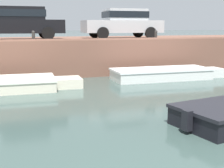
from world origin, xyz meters
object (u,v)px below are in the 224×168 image
(car_left_inner_black, at_px, (19,22))
(car_centre_silver, at_px, (123,22))
(boat_moored_central_white, at_px, (165,74))
(mooring_bollard_mid, at_px, (33,35))
(mooring_bollard_east, at_px, (156,34))

(car_left_inner_black, xyz_separation_m, car_centre_silver, (5.38, -0.00, -0.00))
(boat_moored_central_white, relative_size, mooring_bollard_mid, 11.86)
(mooring_bollard_mid, distance_m, mooring_bollard_east, 5.94)
(car_left_inner_black, relative_size, mooring_bollard_mid, 9.87)
(car_centre_silver, bearing_deg, boat_moored_central_white, -79.99)
(car_left_inner_black, bearing_deg, boat_moored_central_white, -31.17)
(car_left_inner_black, distance_m, mooring_bollard_east, 6.72)
(mooring_bollard_east, bearing_deg, boat_moored_central_white, -102.58)
(boat_moored_central_white, distance_m, car_centre_silver, 4.36)
(car_left_inner_black, bearing_deg, mooring_bollard_east, -15.89)
(mooring_bollard_mid, bearing_deg, car_centre_silver, 20.51)
(mooring_bollard_mid, bearing_deg, car_left_inner_black, 105.02)
(mooring_bollard_mid, bearing_deg, boat_moored_central_white, -18.15)
(car_left_inner_black, xyz_separation_m, mooring_bollard_mid, (0.49, -1.83, -0.61))
(boat_moored_central_white, xyz_separation_m, car_left_inner_black, (-6.03, 3.65, 2.31))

